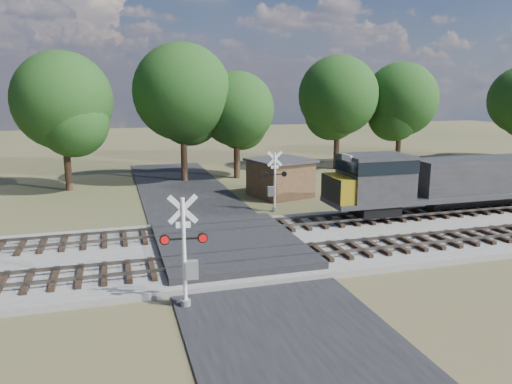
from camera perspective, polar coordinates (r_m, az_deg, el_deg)
name	(u,v)px	position (r m, az deg, el deg)	size (l,w,h in m)	color
ground	(230,254)	(25.08, -2.94, -7.10)	(160.00, 160.00, 0.00)	#3C4424
ballast_bed	(401,232)	(29.31, 16.25, -4.43)	(140.00, 10.00, 0.30)	gray
road	(230,253)	(25.07, -2.94, -7.01)	(7.00, 60.00, 0.08)	black
crossing_panel	(228,245)	(25.44, -3.21, -6.07)	(7.00, 9.00, 0.62)	#262628
track_near	(304,253)	(24.04, 5.49, -6.95)	(140.00, 2.60, 0.33)	black
track_far	(271,225)	(28.53, 1.76, -3.84)	(140.00, 2.60, 0.33)	black
crossing_signal_near	(187,262)	(18.86, -7.91, -7.88)	(1.77, 0.41, 4.39)	silver
crossing_signal_far	(273,187)	(33.00, 2.01, 0.62)	(1.64, 0.37, 4.06)	silver
equipment_shed	(280,177)	(37.76, 2.81, 1.68)	(5.18, 5.18, 2.84)	#442C1D
treeline	(250,100)	(45.56, -0.70, 10.50)	(77.82, 11.43, 11.87)	black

